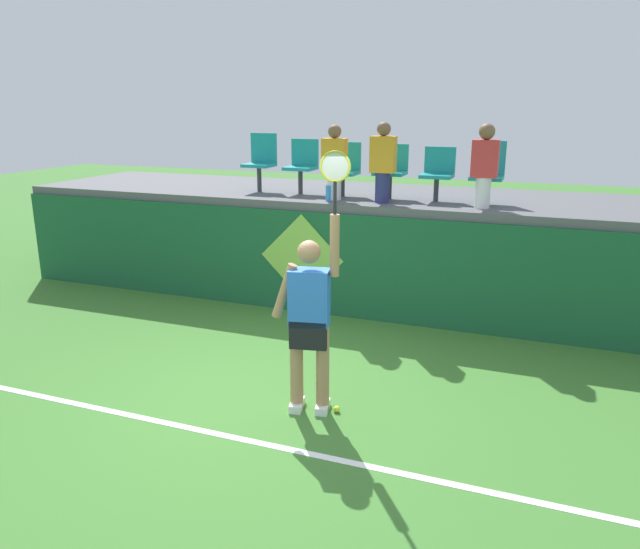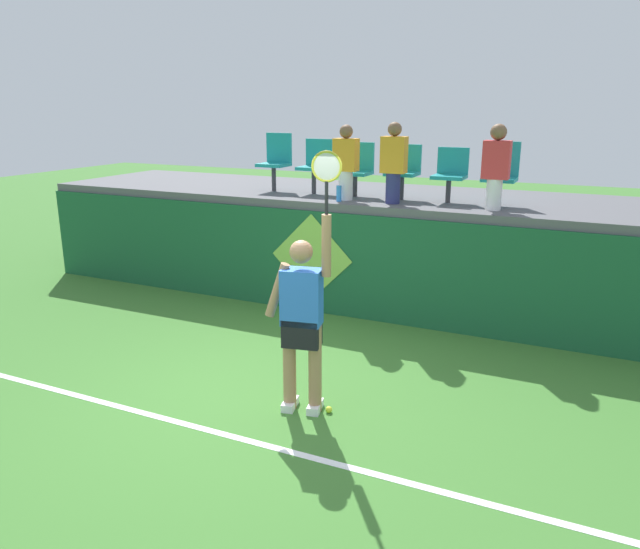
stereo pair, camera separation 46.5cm
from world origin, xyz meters
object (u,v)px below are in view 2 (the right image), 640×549
at_px(water_bottle, 339,194).
at_px(stadium_chair_4, 451,172).
at_px(stadium_chair_0, 276,159).
at_px(spectator_0, 394,162).
at_px(stadium_chair_3, 404,169).
at_px(stadium_chair_1, 316,163).
at_px(spectator_1, 346,161).
at_px(stadium_chair_5, 501,172).
at_px(tennis_player, 302,317).
at_px(spectator_2, 496,165).
at_px(stadium_chair_2, 357,167).
at_px(tennis_ball, 329,410).

bearing_deg(water_bottle, stadium_chair_4, 23.42).
xyz_separation_m(stadium_chair_0, stadium_chair_4, (2.79, -0.01, -0.08)).
height_order(stadium_chair_0, spectator_0, spectator_0).
bearing_deg(stadium_chair_3, stadium_chair_1, 179.90).
xyz_separation_m(stadium_chair_4, spectator_1, (-1.41, -0.44, 0.13)).
bearing_deg(stadium_chair_0, stadium_chair_3, -0.21).
bearing_deg(stadium_chair_0, water_bottle, -24.79).
bearing_deg(stadium_chair_5, water_bottle, -163.38).
distance_m(tennis_player, water_bottle, 3.23).
relative_size(stadium_chair_0, spectator_2, 0.82).
bearing_deg(stadium_chair_3, spectator_1, -148.91).
bearing_deg(spectator_0, stadium_chair_5, 19.37).
distance_m(stadium_chair_5, spectator_1, 2.14).
relative_size(stadium_chair_2, stadium_chair_4, 1.05).
distance_m(water_bottle, stadium_chair_4, 1.59).
bearing_deg(stadium_chair_2, water_bottle, -92.34).
bearing_deg(tennis_player, stadium_chair_5, 71.88).
bearing_deg(stadium_chair_1, spectator_1, -32.72).
height_order(stadium_chair_1, stadium_chair_5, stadium_chair_5).
xyz_separation_m(stadium_chair_1, stadium_chair_4, (2.09, -0.00, -0.04)).
bearing_deg(stadium_chair_4, tennis_ball, -93.91).
distance_m(tennis_player, spectator_1, 3.52).
xyz_separation_m(water_bottle, stadium_chair_1, (-0.66, 0.62, 0.35)).
relative_size(tennis_ball, spectator_1, 0.06).
distance_m(tennis_player, stadium_chair_1, 4.11).
distance_m(stadium_chair_2, stadium_chair_3, 0.72).
height_order(stadium_chair_4, stadium_chair_5, stadium_chair_5).
bearing_deg(stadium_chair_3, stadium_chair_4, -0.10).
relative_size(stadium_chair_1, stadium_chair_5, 0.97).
xyz_separation_m(tennis_player, spectator_0, (-0.17, 3.16, 1.20)).
distance_m(stadium_chair_4, spectator_1, 1.48).
relative_size(stadium_chair_2, spectator_2, 0.72).
height_order(tennis_ball, spectator_0, spectator_0).
distance_m(tennis_player, stadium_chair_5, 3.98).
distance_m(water_bottle, spectator_1, 0.48).
relative_size(stadium_chair_2, spectator_1, 0.74).
distance_m(tennis_player, stadium_chair_2, 3.89).
relative_size(tennis_player, stadium_chair_2, 3.23).
height_order(stadium_chair_2, spectator_2, spectator_2).
relative_size(spectator_0, spectator_1, 1.04).
bearing_deg(stadium_chair_3, stadium_chair_0, 179.79).
relative_size(tennis_ball, stadium_chair_1, 0.08).
bearing_deg(stadium_chair_0, spectator_0, -12.74).
bearing_deg(spectator_0, water_bottle, -168.58).
relative_size(tennis_player, spectator_0, 2.31).
bearing_deg(spectator_0, stadium_chair_2, 146.77).
xyz_separation_m(stadium_chair_2, stadium_chair_5, (2.09, 0.01, 0.03)).
relative_size(stadium_chair_4, spectator_1, 0.71).
height_order(stadium_chair_0, stadium_chair_3, stadium_chair_0).
xyz_separation_m(stadium_chair_4, spectator_2, (0.68, -0.43, 0.16)).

